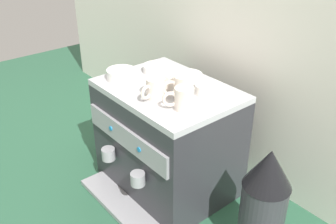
{
  "coord_description": "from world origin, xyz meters",
  "views": [
    {
      "loc": [
        1.04,
        -0.86,
        1.1
      ],
      "look_at": [
        0.0,
        0.0,
        0.36
      ],
      "focal_mm": 40.39,
      "sensor_mm": 36.0,
      "label": 1
    }
  ],
  "objects_px": {
    "ceramic_cup_0": "(166,80)",
    "ceramic_bowl_1": "(209,89)",
    "espresso_machine": "(167,139)",
    "ceramic_cup_3": "(183,99)",
    "ceramic_bowl_2": "(121,75)",
    "ceramic_bowl_0": "(156,69)",
    "milk_pitcher": "(111,135)",
    "ceramic_bowl_3": "(187,77)",
    "coffee_grinder": "(264,204)",
    "ceramic_cup_2": "(182,87)",
    "ceramic_cup_1": "(155,88)"
  },
  "relations": [
    {
      "from": "ceramic_cup_0",
      "to": "ceramic_bowl_1",
      "type": "relative_size",
      "value": 0.98
    },
    {
      "from": "espresso_machine",
      "to": "ceramic_cup_3",
      "type": "distance_m",
      "value": 0.33
    },
    {
      "from": "ceramic_cup_0",
      "to": "ceramic_bowl_2",
      "type": "relative_size",
      "value": 0.87
    },
    {
      "from": "ceramic_cup_0",
      "to": "ceramic_bowl_0",
      "type": "relative_size",
      "value": 0.91
    },
    {
      "from": "ceramic_bowl_0",
      "to": "milk_pitcher",
      "type": "relative_size",
      "value": 0.96
    },
    {
      "from": "espresso_machine",
      "to": "ceramic_bowl_2",
      "type": "relative_size",
      "value": 4.64
    },
    {
      "from": "espresso_machine",
      "to": "ceramic_bowl_1",
      "type": "bearing_deg",
      "value": 33.24
    },
    {
      "from": "ceramic_bowl_0",
      "to": "milk_pitcher",
      "type": "xyz_separation_m",
      "value": [
        -0.26,
        -0.1,
        -0.43
      ]
    },
    {
      "from": "ceramic_bowl_0",
      "to": "ceramic_bowl_3",
      "type": "height_order",
      "value": "ceramic_bowl_0"
    },
    {
      "from": "coffee_grinder",
      "to": "ceramic_bowl_3",
      "type": "bearing_deg",
      "value": 168.67
    },
    {
      "from": "ceramic_bowl_2",
      "to": "coffee_grinder",
      "type": "xyz_separation_m",
      "value": [
        0.69,
        0.1,
        -0.27
      ]
    },
    {
      "from": "ceramic_cup_0",
      "to": "coffee_grinder",
      "type": "distance_m",
      "value": 0.58
    },
    {
      "from": "ceramic_bowl_0",
      "to": "coffee_grinder",
      "type": "distance_m",
      "value": 0.71
    },
    {
      "from": "ceramic_cup_2",
      "to": "ceramic_bowl_0",
      "type": "distance_m",
      "value": 0.26
    },
    {
      "from": "coffee_grinder",
      "to": "ceramic_bowl_1",
      "type": "bearing_deg",
      "value": 166.99
    },
    {
      "from": "milk_pitcher",
      "to": "espresso_machine",
      "type": "bearing_deg",
      "value": 4.2
    },
    {
      "from": "ceramic_bowl_3",
      "to": "coffee_grinder",
      "type": "relative_size",
      "value": 0.27
    },
    {
      "from": "ceramic_bowl_2",
      "to": "ceramic_cup_0",
      "type": "bearing_deg",
      "value": 27.93
    },
    {
      "from": "espresso_machine",
      "to": "ceramic_cup_1",
      "type": "distance_m",
      "value": 0.29
    },
    {
      "from": "ceramic_cup_3",
      "to": "ceramic_bowl_1",
      "type": "height_order",
      "value": "ceramic_cup_3"
    },
    {
      "from": "espresso_machine",
      "to": "ceramic_bowl_3",
      "type": "bearing_deg",
      "value": 92.58
    },
    {
      "from": "espresso_machine",
      "to": "ceramic_bowl_1",
      "type": "relative_size",
      "value": 5.21
    },
    {
      "from": "espresso_machine",
      "to": "ceramic_bowl_3",
      "type": "xyz_separation_m",
      "value": [
        -0.0,
        0.11,
        0.25
      ]
    },
    {
      "from": "ceramic_cup_3",
      "to": "coffee_grinder",
      "type": "bearing_deg",
      "value": 12.7
    },
    {
      "from": "ceramic_bowl_0",
      "to": "ceramic_cup_0",
      "type": "bearing_deg",
      "value": -24.82
    },
    {
      "from": "ceramic_cup_0",
      "to": "ceramic_bowl_1",
      "type": "xyz_separation_m",
      "value": [
        0.15,
        0.09,
        -0.01
      ]
    },
    {
      "from": "ceramic_bowl_2",
      "to": "milk_pitcher",
      "type": "distance_m",
      "value": 0.5
    },
    {
      "from": "ceramic_cup_1",
      "to": "ceramic_cup_2",
      "type": "bearing_deg",
      "value": 54.01
    },
    {
      "from": "ceramic_cup_0",
      "to": "coffee_grinder",
      "type": "xyz_separation_m",
      "value": [
        0.51,
        0.01,
        -0.28
      ]
    },
    {
      "from": "ceramic_bowl_3",
      "to": "ceramic_bowl_2",
      "type": "bearing_deg",
      "value": -131.47
    },
    {
      "from": "ceramic_cup_0",
      "to": "ceramic_cup_2",
      "type": "xyz_separation_m",
      "value": [
        0.1,
        -0.01,
        0.01
      ]
    },
    {
      "from": "ceramic_cup_3",
      "to": "coffee_grinder",
      "type": "height_order",
      "value": "ceramic_cup_3"
    },
    {
      "from": "ceramic_bowl_3",
      "to": "coffee_grinder",
      "type": "height_order",
      "value": "ceramic_bowl_3"
    },
    {
      "from": "ceramic_cup_0",
      "to": "ceramic_cup_3",
      "type": "distance_m",
      "value": 0.19
    },
    {
      "from": "ceramic_cup_2",
      "to": "ceramic_bowl_0",
      "type": "xyz_separation_m",
      "value": [
        -0.25,
        0.07,
        -0.03
      ]
    },
    {
      "from": "ceramic_cup_3",
      "to": "milk_pitcher",
      "type": "height_order",
      "value": "ceramic_cup_3"
    },
    {
      "from": "milk_pitcher",
      "to": "ceramic_cup_1",
      "type": "bearing_deg",
      "value": -7.33
    },
    {
      "from": "ceramic_cup_3",
      "to": "milk_pitcher",
      "type": "bearing_deg",
      "value": 176.3
    },
    {
      "from": "ceramic_cup_2",
      "to": "ceramic_bowl_3",
      "type": "bearing_deg",
      "value": 130.7
    },
    {
      "from": "ceramic_cup_0",
      "to": "ceramic_cup_3",
      "type": "bearing_deg",
      "value": -20.83
    },
    {
      "from": "ceramic_cup_1",
      "to": "ceramic_cup_0",
      "type": "bearing_deg",
      "value": 117.67
    },
    {
      "from": "ceramic_cup_3",
      "to": "ceramic_bowl_3",
      "type": "distance_m",
      "value": 0.25
    },
    {
      "from": "ceramic_cup_3",
      "to": "ceramic_bowl_0",
      "type": "bearing_deg",
      "value": 157.36
    },
    {
      "from": "coffee_grinder",
      "to": "milk_pitcher",
      "type": "bearing_deg",
      "value": -177.68
    },
    {
      "from": "ceramic_cup_2",
      "to": "milk_pitcher",
      "type": "relative_size",
      "value": 0.94
    },
    {
      "from": "ceramic_bowl_2",
      "to": "coffee_grinder",
      "type": "bearing_deg",
      "value": 8.25
    },
    {
      "from": "ceramic_bowl_2",
      "to": "coffee_grinder",
      "type": "distance_m",
      "value": 0.74
    },
    {
      "from": "espresso_machine",
      "to": "ceramic_bowl_0",
      "type": "xyz_separation_m",
      "value": [
        -0.15,
        0.07,
        0.25
      ]
    },
    {
      "from": "ceramic_cup_1",
      "to": "ceramic_bowl_2",
      "type": "xyz_separation_m",
      "value": [
        -0.22,
        -0.0,
        -0.02
      ]
    },
    {
      "from": "ceramic_bowl_3",
      "to": "ceramic_bowl_0",
      "type": "bearing_deg",
      "value": -163.97
    }
  ]
}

